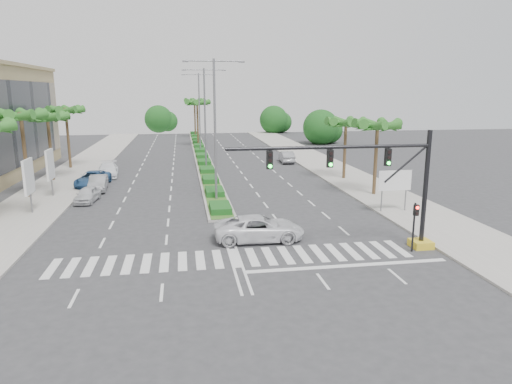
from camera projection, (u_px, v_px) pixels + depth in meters
ground at (235, 258)px, 26.26m from camera, size 160.00×160.00×0.00m
footpath_right at (357, 182)px, 47.90m from camera, size 6.00×120.00×0.15m
footpath_left at (51, 192)px, 43.13m from camera, size 6.00×120.00×0.15m
median at (201, 153)px, 69.60m from camera, size 2.20×75.00×0.20m
median_grass at (201, 153)px, 69.57m from camera, size 1.80×75.00×0.04m
signal_gantry at (390, 194)px, 26.96m from camera, size 12.60×1.20×7.20m
pedestrian_signal at (415, 219)px, 26.83m from camera, size 0.28×0.36×3.00m
direction_sign at (395, 182)px, 35.55m from camera, size 2.70×0.11×3.40m
billboard_near at (29, 177)px, 34.91m from camera, size 0.18×2.10×4.35m
billboard_far at (50, 165)px, 40.69m from camera, size 0.18×2.10×4.35m
palm_left_mid at (21, 119)px, 39.48m from camera, size 4.57×4.68×7.95m
palm_left_far at (48, 120)px, 47.31m from camera, size 4.57×4.68×7.35m
palm_left_end at (66, 112)px, 54.94m from camera, size 4.57×4.68×7.75m
palm_right_near at (377, 128)px, 40.68m from camera, size 4.57×4.68×7.05m
palm_right_far at (346, 125)px, 48.45m from camera, size 4.57×4.68×6.75m
palm_median_a at (197, 104)px, 77.70m from camera, size 4.57×4.68×8.05m
palm_median_b at (194, 102)px, 92.15m from camera, size 4.57×4.68×8.05m
streetlight_near at (215, 123)px, 38.27m from camera, size 5.10×0.25×12.00m
streetlight_mid at (205, 114)px, 53.69m from camera, size 5.10×0.25×12.00m
streetlight_far at (199, 108)px, 69.11m from camera, size 5.10×0.25×12.00m
car_parked_a at (87, 195)px, 39.39m from camera, size 1.94×3.99×1.31m
car_parked_b at (98, 183)px, 43.95m from camera, size 1.84×4.51×1.46m
car_parked_c at (93, 179)px, 45.91m from camera, size 3.18×5.68×1.50m
car_parked_d at (108, 170)px, 51.11m from camera, size 2.62×5.39×1.51m
car_crossing at (259, 228)px, 29.23m from camera, size 5.86×2.84×1.61m
car_right at (287, 157)px, 61.18m from camera, size 1.85×4.72×1.53m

